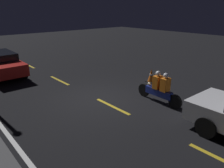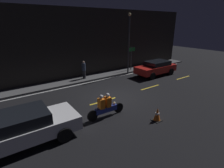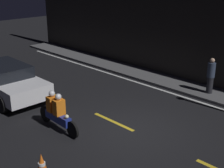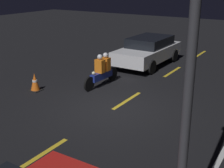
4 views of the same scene
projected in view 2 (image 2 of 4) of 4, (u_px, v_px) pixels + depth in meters
ground_plane at (115, 98)px, 12.11m from camera, size 56.00×56.00×0.00m
raised_curb at (83, 79)px, 15.91m from camera, size 28.00×1.62×0.12m
building_front at (76, 44)px, 15.64m from camera, size 28.00×0.30×6.19m
lane_dash_b at (31, 122)px, 9.08m from camera, size 2.00×0.14×0.01m
lane_dash_c at (103, 101)px, 11.56m from camera, size 2.00×0.14×0.01m
lane_dash_d at (150, 87)px, 14.03m from camera, size 2.00×0.14×0.01m
lane_dash_e at (183, 78)px, 16.50m from camera, size 2.00×0.14×0.01m
lane_solid_kerb at (88, 83)px, 15.11m from camera, size 25.20×0.14×0.01m
sedan_white at (22, 127)px, 7.28m from camera, size 4.54×2.07×1.45m
taxi_red at (156, 68)px, 17.09m from camera, size 4.29×1.88×1.39m
motorcycle at (105, 106)px, 9.43m from camera, size 2.28×0.38×1.37m
traffic_cone_near at (157, 114)px, 9.17m from camera, size 0.47×0.47×0.72m
pedestrian at (84, 70)px, 15.63m from camera, size 0.34×0.34×1.61m
shop_sign at (131, 54)px, 18.34m from camera, size 0.90×0.08×2.40m
street_lamp at (129, 41)px, 16.63m from camera, size 0.28×0.28×5.76m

